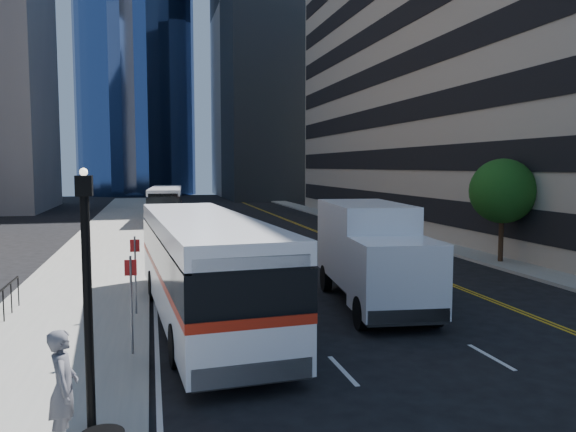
{
  "coord_description": "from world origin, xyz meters",
  "views": [
    {
      "loc": [
        -7.88,
        -16.33,
        4.87
      ],
      "look_at": [
        -2.33,
        6.27,
        2.8
      ],
      "focal_mm": 35.0,
      "sensor_mm": 36.0,
      "label": 1
    }
  ],
  "objects_px": {
    "bus_rear": "(166,203)",
    "pedestrian": "(63,388)",
    "lamp_post": "(87,288)",
    "bus_front": "(203,264)",
    "box_truck": "(372,253)",
    "street_tree": "(503,191)"
  },
  "relations": [
    {
      "from": "bus_rear",
      "to": "pedestrian",
      "type": "height_order",
      "value": "bus_rear"
    },
    {
      "from": "pedestrian",
      "to": "bus_rear",
      "type": "bearing_deg",
      "value": -7.93
    },
    {
      "from": "lamp_post",
      "to": "pedestrian",
      "type": "xyz_separation_m",
      "value": [
        -0.37,
        -0.58,
        -1.57
      ]
    },
    {
      "from": "bus_front",
      "to": "lamp_post",
      "type": "bearing_deg",
      "value": -114.48
    },
    {
      "from": "bus_rear",
      "to": "box_truck",
      "type": "relative_size",
      "value": 1.56
    },
    {
      "from": "street_tree",
      "to": "lamp_post",
      "type": "relative_size",
      "value": 1.12
    },
    {
      "from": "bus_front",
      "to": "pedestrian",
      "type": "xyz_separation_m",
      "value": [
        -3.03,
        -7.71,
        -0.65
      ]
    },
    {
      "from": "street_tree",
      "to": "bus_rear",
      "type": "xyz_separation_m",
      "value": [
        -15.6,
        25.42,
        -1.99
      ]
    },
    {
      "from": "street_tree",
      "to": "bus_front",
      "type": "bearing_deg",
      "value": -155.88
    },
    {
      "from": "street_tree",
      "to": "pedestrian",
      "type": "height_order",
      "value": "street_tree"
    },
    {
      "from": "street_tree",
      "to": "pedestrian",
      "type": "bearing_deg",
      "value": -141.56
    },
    {
      "from": "bus_rear",
      "to": "street_tree",
      "type": "bearing_deg",
      "value": -54.93
    },
    {
      "from": "bus_front",
      "to": "bus_rear",
      "type": "relative_size",
      "value": 1.1
    },
    {
      "from": "street_tree",
      "to": "pedestrian",
      "type": "relative_size",
      "value": 2.53
    },
    {
      "from": "pedestrian",
      "to": "box_truck",
      "type": "bearing_deg",
      "value": -50.92
    },
    {
      "from": "bus_rear",
      "to": "lamp_post",
      "type": "bearing_deg",
      "value": -89.95
    },
    {
      "from": "box_truck",
      "to": "lamp_post",
      "type": "bearing_deg",
      "value": -131.62
    },
    {
      "from": "box_truck",
      "to": "street_tree",
      "type": "bearing_deg",
      "value": 39.63
    },
    {
      "from": "lamp_post",
      "to": "box_truck",
      "type": "relative_size",
      "value": 0.6
    },
    {
      "from": "street_tree",
      "to": "pedestrian",
      "type": "distance_m",
      "value": 23.58
    },
    {
      "from": "box_truck",
      "to": "bus_rear",
      "type": "bearing_deg",
      "value": 107.28
    },
    {
      "from": "bus_rear",
      "to": "pedestrian",
      "type": "distance_m",
      "value": 40.1
    }
  ]
}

